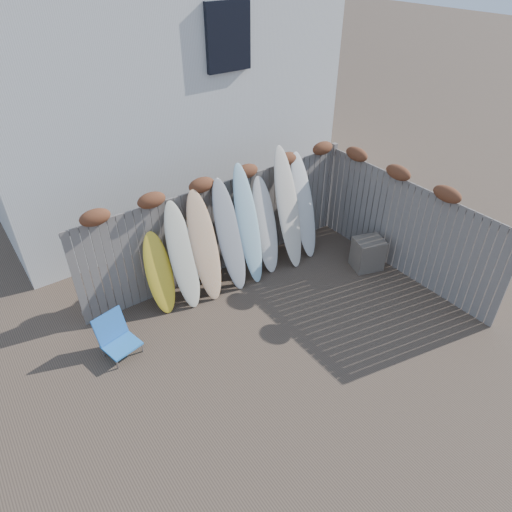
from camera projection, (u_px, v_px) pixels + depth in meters
ground at (295, 332)px, 8.22m from camera, size 80.00×80.00×0.00m
back_fence at (224, 220)px, 9.14m from camera, size 6.05×0.28×2.24m
right_fence at (404, 222)px, 9.15m from camera, size 0.28×4.40×2.24m
house at (144, 70)px, 10.90m from camera, size 8.50×5.50×6.33m
beach_chair at (116, 336)px, 7.68m from camera, size 0.66×0.69×0.73m
wooden_crate at (368, 254)px, 9.63m from camera, size 0.72×0.66×0.69m
lattice_panel at (366, 210)px, 10.05m from camera, size 0.17×1.18×1.77m
surfboard_0 at (159, 273)px, 8.35m from camera, size 0.55×0.62×1.57m
surfboard_1 at (183, 256)px, 8.39m from camera, size 0.52×0.74×2.04m
surfboard_2 at (204, 247)px, 8.57m from camera, size 0.57×0.78×2.13m
surfboard_3 at (229, 236)px, 8.80m from camera, size 0.54×0.80×2.21m
surfboard_4 at (248, 225)px, 8.97m from camera, size 0.51×0.86×2.37m
surfboard_5 at (265, 226)px, 9.31m from camera, size 0.56×0.75×1.99m
surfboard_6 at (288, 209)px, 9.37m from camera, size 0.54×0.89×2.49m
surfboard_7 at (303, 206)px, 9.71m from camera, size 0.52×0.79×2.24m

